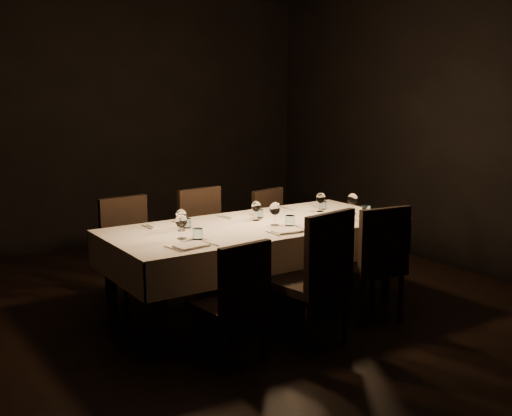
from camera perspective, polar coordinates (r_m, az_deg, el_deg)
room at (r=5.27m, az=0.00°, el=6.41°), size 5.01×6.01×3.01m
dining_table at (r=5.39m, az=0.00°, el=-2.22°), size 2.52×1.12×0.76m
chair_near_left at (r=4.42m, az=-1.79°, el=-7.86°), size 0.47×0.47×0.88m
place_setting_near_left at (r=4.81m, az=-6.06°, el=-2.08°), size 0.36×0.41×0.19m
chair_near_center at (r=4.72m, az=5.33°, el=-5.77°), size 0.57×0.57×1.03m
place_setting_near_center at (r=5.25m, az=2.35°, el=-0.91°), size 0.36×0.42×0.20m
chair_near_right at (r=5.28m, az=10.53°, el=-4.42°), size 0.52×0.52×0.97m
place_setting_near_right at (r=5.78m, az=9.25°, el=0.04°), size 0.35×0.41×0.19m
chair_far_left at (r=5.76m, az=-11.14°, el=-3.29°), size 0.48×0.48×0.94m
place_setting_far_left at (r=5.24m, az=-7.08°, el=-1.08°), size 0.32×0.40×0.18m
chair_far_center at (r=6.05m, az=-4.42°, el=-2.38°), size 0.49×0.49×0.95m
place_setting_far_center at (r=5.59m, az=-0.49°, el=-0.27°), size 0.32×0.40×0.17m
chair_far_right at (r=6.53m, az=1.65°, el=-1.72°), size 0.49×0.49×0.86m
place_setting_far_right at (r=5.99m, az=5.22°, el=0.48°), size 0.32×0.40×0.18m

